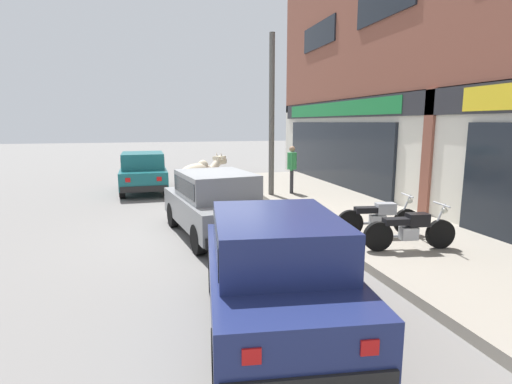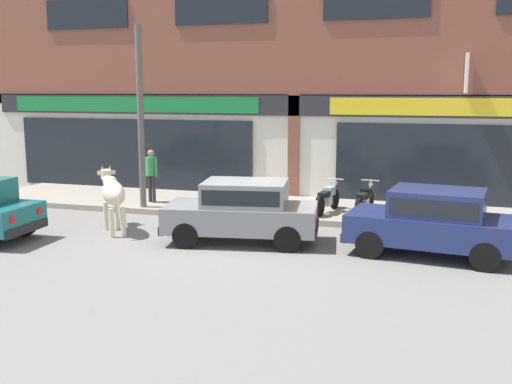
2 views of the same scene
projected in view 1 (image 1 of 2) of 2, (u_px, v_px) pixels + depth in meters
The scene contains 11 objects.
ground_plane at pixel (214, 234), 9.23m from camera, with size 90.00×90.00×0.00m, color slate.
sidewalk at pixel (366, 220), 10.17m from camera, with size 19.00×3.42×0.16m, color gray.
shop_building at pixel (447, 26), 9.83m from camera, with size 23.00×1.40×10.18m.
cow at pixel (199, 173), 12.21m from camera, with size 1.56×1.78×1.61m.
car_0 at pixel (275, 265), 4.92m from camera, with size 3.74×2.01×1.46m.
car_1 at pixel (143, 170), 14.69m from camera, with size 3.65×1.69×1.46m.
car_2 at pixel (215, 201), 8.97m from camera, with size 3.78×2.14×1.46m.
motorcycle_0 at pixel (379, 218), 8.49m from camera, with size 0.59×1.80×0.88m.
motorcycle_1 at pixel (410, 230), 7.52m from camera, with size 0.55×1.81×0.88m.
pedestrian at pixel (292, 164), 13.51m from camera, with size 0.47×0.32×1.60m.
utility_pole at pixel (272, 116), 12.95m from camera, with size 0.18×0.18×5.18m, color #595651.
Camera 1 is at (8.88, -1.28, 2.55)m, focal length 28.00 mm.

